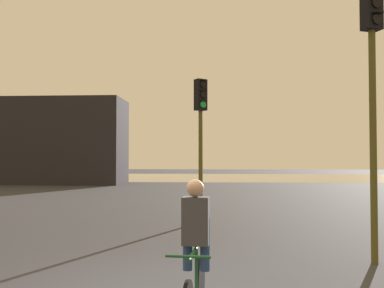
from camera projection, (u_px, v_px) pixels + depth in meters
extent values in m
cube|color=#9E937F|center=(205.00, 177.00, 39.59)|extent=(80.00, 16.00, 0.01)
cube|color=black|center=(29.00, 141.00, 30.41)|extent=(13.48, 4.00, 5.97)
cylinder|color=#4C4719|center=(201.00, 166.00, 12.30)|extent=(0.12, 0.12, 3.22)
cube|color=black|center=(201.00, 95.00, 12.36)|extent=(0.40, 0.38, 0.90)
cylinder|color=black|center=(203.00, 84.00, 12.26)|extent=(0.17, 0.14, 0.19)
cube|color=black|center=(204.00, 80.00, 12.24)|extent=(0.22, 0.21, 0.02)
cylinder|color=black|center=(203.00, 94.00, 12.25)|extent=(0.17, 0.14, 0.19)
cube|color=black|center=(204.00, 90.00, 12.24)|extent=(0.22, 0.21, 0.02)
cylinder|color=green|center=(203.00, 104.00, 12.24)|extent=(0.17, 0.14, 0.19)
cube|color=black|center=(204.00, 100.00, 12.23)|extent=(0.22, 0.21, 0.02)
cylinder|color=#4C4719|center=(373.00, 146.00, 7.55)|extent=(0.12, 0.12, 4.14)
cube|color=black|center=(371.00, 5.00, 7.63)|extent=(0.38, 0.34, 0.90)
cylinder|color=black|center=(377.00, 3.00, 7.50)|extent=(0.19, 0.09, 0.19)
cylinder|color=black|center=(377.00, 19.00, 7.49)|extent=(0.19, 0.09, 0.19)
cube|color=black|center=(378.00, 12.00, 7.47)|extent=(0.22, 0.18, 0.02)
cylinder|color=black|center=(200.00, 283.00, 5.23)|extent=(0.10, 0.66, 0.66)
cylinder|color=#1E592D|center=(195.00, 251.00, 4.72)|extent=(0.11, 0.84, 0.04)
cylinder|color=#1E592D|center=(196.00, 268.00, 4.86)|extent=(0.04, 0.04, 0.55)
cylinder|color=#1E592D|center=(188.00, 257.00, 4.25)|extent=(0.46, 0.07, 0.03)
cylinder|color=navy|center=(188.00, 244.00, 4.89)|extent=(0.11, 0.11, 0.60)
cylinder|color=navy|center=(205.00, 244.00, 4.86)|extent=(0.11, 0.11, 0.60)
cube|color=#3F3F47|center=(196.00, 221.00, 4.83)|extent=(0.32, 0.22, 0.54)
sphere|color=tan|center=(195.00, 188.00, 4.81)|extent=(0.20, 0.20, 0.20)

